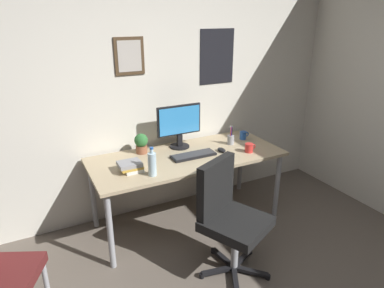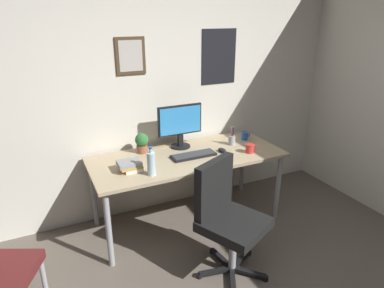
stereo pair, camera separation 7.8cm
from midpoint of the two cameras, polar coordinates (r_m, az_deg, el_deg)
name	(u,v)px [view 1 (the left image)]	position (r m, az deg, el deg)	size (l,w,h in m)	color
wall_back	(148,89)	(3.43, -8.04, 9.10)	(4.40, 0.10, 2.60)	silver
desk	(187,162)	(3.28, -1.47, -2.97)	(1.84, 0.78, 0.73)	tan
office_chair	(228,213)	(2.75, 5.23, -11.45)	(0.61, 0.61, 0.95)	black
monitor	(179,124)	(3.38, -2.82, 3.28)	(0.46, 0.20, 0.43)	black
keyboard	(193,155)	(3.23, -0.46, -1.88)	(0.43, 0.15, 0.03)	black
computer_mouse	(222,150)	(3.34, 4.31, -1.01)	(0.06, 0.11, 0.04)	black
water_bottle	(152,164)	(2.84, -7.47, -3.31)	(0.07, 0.07, 0.25)	silver
coffee_mug_near	(249,148)	(3.36, 8.91, -0.63)	(0.12, 0.08, 0.09)	red
coffee_mug_far	(243,135)	(3.69, 7.99, 1.46)	(0.11, 0.07, 0.09)	#2659B2
potted_plant	(141,143)	(3.32, -9.18, 0.20)	(0.13, 0.13, 0.19)	brown
pen_cup	(231,139)	(3.53, 5.88, 0.80)	(0.07, 0.07, 0.20)	#9EA0A5
book_stack_left	(131,166)	(2.97, -10.92, -3.71)	(0.20, 0.17, 0.08)	silver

